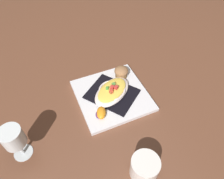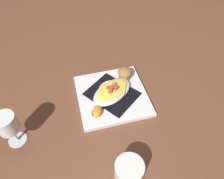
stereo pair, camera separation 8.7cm
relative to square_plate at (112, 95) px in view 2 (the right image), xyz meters
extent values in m
plane|color=brown|center=(0.00, 0.00, -0.01)|extent=(2.60, 2.60, 0.00)
cube|color=white|center=(0.00, 0.00, 0.00)|extent=(0.31, 0.31, 0.02)
cube|color=black|center=(0.00, 0.00, 0.01)|extent=(0.24, 0.25, 0.00)
ellipsoid|color=silver|center=(0.00, 0.00, 0.02)|extent=(0.22, 0.18, 0.02)
torus|color=silver|center=(0.00, 0.00, 0.03)|extent=(0.15, 0.15, 0.01)
ellipsoid|color=#F2CD4E|center=(0.00, 0.00, 0.04)|extent=(0.18, 0.15, 0.02)
cube|color=red|center=(-0.01, 0.01, 0.05)|extent=(0.02, 0.02, 0.01)
cube|color=#D4442D|center=(0.01, 0.02, 0.05)|extent=(0.02, 0.02, 0.01)
cube|color=#B75136|center=(-0.01, -0.01, 0.05)|extent=(0.01, 0.01, 0.01)
cube|color=#4FA23E|center=(0.02, -0.01, 0.05)|extent=(0.01, 0.01, 0.01)
cube|color=#559441|center=(-0.01, -0.01, 0.05)|extent=(0.01, 0.01, 0.01)
cube|color=#B05433|center=(0.01, 0.02, 0.05)|extent=(0.01, 0.01, 0.01)
cube|color=#CE3A34|center=(0.00, 0.00, 0.05)|extent=(0.02, 0.02, 0.01)
cylinder|color=olive|center=(-0.09, -0.07, 0.02)|extent=(0.05, 0.05, 0.03)
ellipsoid|color=#926541|center=(-0.09, -0.07, 0.04)|extent=(0.06, 0.06, 0.04)
ellipsoid|color=#4C0F23|center=(-0.09, -0.07, 0.05)|extent=(0.02, 0.02, 0.01)
ellipsoid|color=#592867|center=(0.09, 0.07, 0.01)|extent=(0.06, 0.06, 0.01)
ellipsoid|color=orange|center=(0.09, 0.07, 0.02)|extent=(0.06, 0.07, 0.03)
cylinder|color=white|center=(0.06, 0.33, 0.03)|extent=(0.09, 0.09, 0.08)
cylinder|color=#4C2D14|center=(0.06, 0.33, 0.02)|extent=(0.08, 0.08, 0.04)
cylinder|color=white|center=(0.39, 0.08, -0.01)|extent=(0.07, 0.07, 0.00)
cylinder|color=white|center=(0.39, 0.08, 0.03)|extent=(0.01, 0.01, 0.07)
cylinder|color=white|center=(0.39, 0.08, 0.10)|extent=(0.07, 0.07, 0.07)
cylinder|color=silver|center=(0.39, 0.08, 0.09)|extent=(0.06, 0.06, 0.03)
camera|label=1|loc=(0.27, 0.50, 0.69)|focal=33.71mm
camera|label=2|loc=(0.19, 0.54, 0.69)|focal=33.71mm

